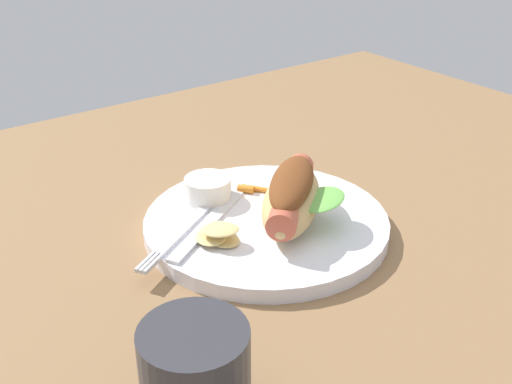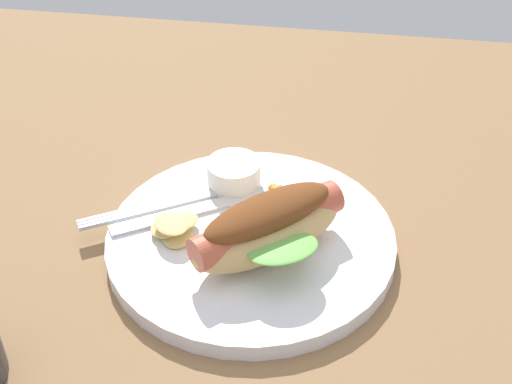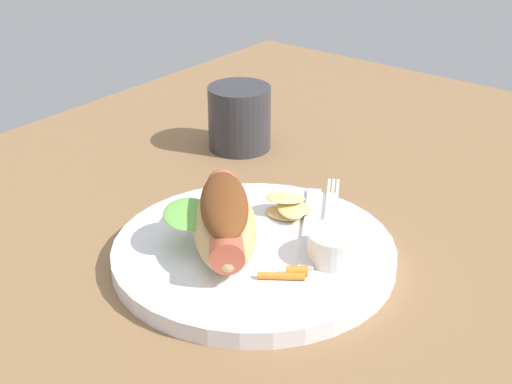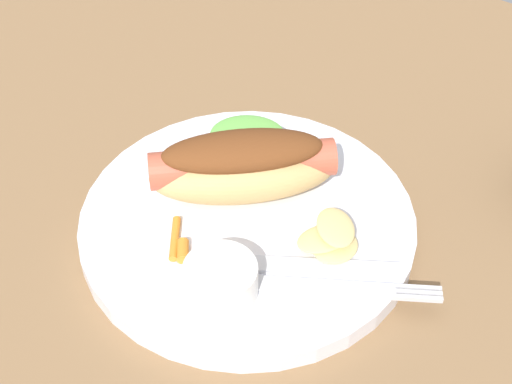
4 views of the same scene
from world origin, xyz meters
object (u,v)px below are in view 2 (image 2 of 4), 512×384
at_px(sauce_ramekin, 234,174).
at_px(knife, 191,211).
at_px(fork, 172,203).
at_px(carrot_garnish, 283,196).
at_px(plate, 251,241).
at_px(chips_pile, 174,227).
at_px(hot_dog, 268,226).

height_order(sauce_ramekin, knife, sauce_ramekin).
distance_m(sauce_ramekin, fork, 0.07).
height_order(fork, knife, same).
relative_size(knife, carrot_garnish, 4.18).
xyz_separation_m(sauce_ramekin, fork, (-0.05, -0.04, -0.01)).
bearing_deg(carrot_garnish, plate, -111.50).
bearing_deg(carrot_garnish, sauce_ramekin, 163.59).
bearing_deg(plate, carrot_garnish, 68.50).
bearing_deg(chips_pile, knife, 75.85).
bearing_deg(knife, carrot_garnish, 171.12).
xyz_separation_m(sauce_ramekin, chips_pile, (-0.04, -0.08, -0.00)).
height_order(plate, sauce_ramekin, sauce_ramekin).
distance_m(knife, carrot_garnish, 0.09).
distance_m(sauce_ramekin, chips_pile, 0.09).
bearing_deg(knife, sauce_ramekin, -154.32).
bearing_deg(knife, chips_pile, 44.33).
relative_size(hot_dog, knife, 0.95).
distance_m(hot_dog, chips_pile, 0.09).
xyz_separation_m(plate, sauce_ramekin, (-0.03, 0.07, 0.02)).
bearing_deg(hot_dog, carrot_garnish, -135.48).
relative_size(fork, knife, 1.00).
bearing_deg(carrot_garnish, knife, -157.37).
xyz_separation_m(plate, hot_dog, (0.02, -0.02, 0.04)).
relative_size(sauce_ramekin, chips_pile, 0.91).
distance_m(plate, knife, 0.06).
relative_size(plate, carrot_garnish, 7.09).
distance_m(hot_dog, sauce_ramekin, 0.10).
height_order(fork, carrot_garnish, carrot_garnish).
distance_m(plate, hot_dog, 0.05).
relative_size(plate, knife, 1.70).
bearing_deg(sauce_ramekin, plate, -67.99).
bearing_deg(sauce_ramekin, chips_pile, -116.16).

